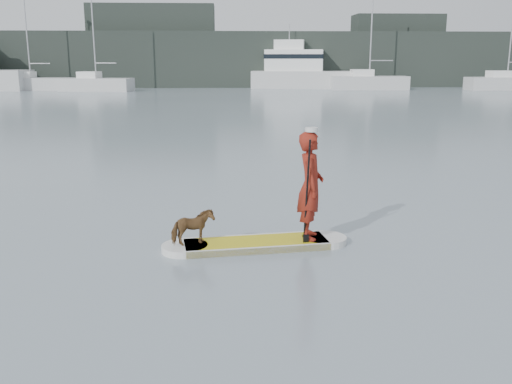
{
  "coord_description": "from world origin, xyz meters",
  "views": [
    {
      "loc": [
        -1.76,
        -13.18,
        3.26
      ],
      "look_at": [
        -1.27,
        -3.65,
        1.0
      ],
      "focal_mm": 40.0,
      "sensor_mm": 36.0,
      "label": 1
    }
  ],
  "objects_px": {
    "sailboat_f": "(506,82)",
    "paddler": "(310,186)",
    "sailboat_e": "(368,82)",
    "motor_yacht_a": "(300,70)",
    "paddleboard": "(256,244)",
    "dog": "(193,227)",
    "sailboat_b": "(30,82)",
    "sailboat_c": "(96,83)"
  },
  "relations": [
    {
      "from": "sailboat_f",
      "to": "paddler",
      "type": "bearing_deg",
      "value": -121.33
    },
    {
      "from": "sailboat_e",
      "to": "motor_yacht_a",
      "type": "distance_m",
      "value": 7.51
    },
    {
      "from": "paddler",
      "to": "motor_yacht_a",
      "type": "xyz_separation_m",
      "value": [
        6.47,
        52.5,
        0.81
      ]
    },
    {
      "from": "paddleboard",
      "to": "dog",
      "type": "relative_size",
      "value": 4.54
    },
    {
      "from": "motor_yacht_a",
      "to": "paddleboard",
      "type": "bearing_deg",
      "value": -87.33
    },
    {
      "from": "motor_yacht_a",
      "to": "paddler",
      "type": "bearing_deg",
      "value": -86.32
    },
    {
      "from": "paddleboard",
      "to": "dog",
      "type": "bearing_deg",
      "value": 180.0
    },
    {
      "from": "paddleboard",
      "to": "motor_yacht_a",
      "type": "xyz_separation_m",
      "value": [
        7.43,
        52.62,
        1.82
      ]
    },
    {
      "from": "paddler",
      "to": "dog",
      "type": "height_order",
      "value": "paddler"
    },
    {
      "from": "dog",
      "to": "sailboat_b",
      "type": "distance_m",
      "value": 54.03
    },
    {
      "from": "paddler",
      "to": "sailboat_b",
      "type": "height_order",
      "value": "sailboat_b"
    },
    {
      "from": "paddler",
      "to": "dog",
      "type": "bearing_deg",
      "value": 104.43
    },
    {
      "from": "sailboat_c",
      "to": "sailboat_e",
      "type": "bearing_deg",
      "value": 14.36
    },
    {
      "from": "paddleboard",
      "to": "dog",
      "type": "xyz_separation_m",
      "value": [
        -1.1,
        -0.14,
        0.37
      ]
    },
    {
      "from": "sailboat_b",
      "to": "sailboat_c",
      "type": "bearing_deg",
      "value": -9.96
    },
    {
      "from": "sailboat_b",
      "to": "motor_yacht_a",
      "type": "distance_m",
      "value": 27.87
    },
    {
      "from": "dog",
      "to": "sailboat_c",
      "type": "height_order",
      "value": "sailboat_c"
    },
    {
      "from": "motor_yacht_a",
      "to": "sailboat_f",
      "type": "bearing_deg",
      "value": -1.6
    },
    {
      "from": "sailboat_f",
      "to": "motor_yacht_a",
      "type": "height_order",
      "value": "sailboat_f"
    },
    {
      "from": "paddleboard",
      "to": "motor_yacht_a",
      "type": "distance_m",
      "value": 53.18
    },
    {
      "from": "sailboat_c",
      "to": "sailboat_f",
      "type": "bearing_deg",
      "value": 11.51
    },
    {
      "from": "paddler",
      "to": "motor_yacht_a",
      "type": "height_order",
      "value": "motor_yacht_a"
    },
    {
      "from": "sailboat_c",
      "to": "motor_yacht_a",
      "type": "relative_size",
      "value": 0.87
    },
    {
      "from": "sailboat_e",
      "to": "sailboat_c",
      "type": "bearing_deg",
      "value": -175.3
    },
    {
      "from": "dog",
      "to": "sailboat_c",
      "type": "relative_size",
      "value": 0.07
    },
    {
      "from": "sailboat_f",
      "to": "sailboat_c",
      "type": "bearing_deg",
      "value": 178.01
    },
    {
      "from": "dog",
      "to": "sailboat_e",
      "type": "bearing_deg",
      "value": -42.15
    },
    {
      "from": "sailboat_c",
      "to": "motor_yacht_a",
      "type": "height_order",
      "value": "sailboat_c"
    },
    {
      "from": "paddleboard",
      "to": "dog",
      "type": "distance_m",
      "value": 1.16
    },
    {
      "from": "dog",
      "to": "paddleboard",
      "type": "bearing_deg",
      "value": -107.54
    },
    {
      "from": "paddler",
      "to": "sailboat_f",
      "type": "height_order",
      "value": "sailboat_f"
    },
    {
      "from": "sailboat_b",
      "to": "sailboat_e",
      "type": "distance_m",
      "value": 34.51
    },
    {
      "from": "sailboat_b",
      "to": "sailboat_f",
      "type": "distance_m",
      "value": 48.41
    },
    {
      "from": "paddleboard",
      "to": "paddler",
      "type": "relative_size",
      "value": 1.72
    },
    {
      "from": "sailboat_c",
      "to": "motor_yacht_a",
      "type": "bearing_deg",
      "value": 23.67
    },
    {
      "from": "sailboat_b",
      "to": "dog",
      "type": "bearing_deg",
      "value": -62.02
    },
    {
      "from": "sailboat_c",
      "to": "sailboat_e",
      "type": "relative_size",
      "value": 0.89
    },
    {
      "from": "paddleboard",
      "to": "sailboat_b",
      "type": "xyz_separation_m",
      "value": [
        -20.33,
        50.35,
        0.72
      ]
    },
    {
      "from": "sailboat_b",
      "to": "paddleboard",
      "type": "bearing_deg",
      "value": -60.89
    },
    {
      "from": "sailboat_f",
      "to": "motor_yacht_a",
      "type": "bearing_deg",
      "value": 165.79
    },
    {
      "from": "paddler",
      "to": "sailboat_c",
      "type": "bearing_deg",
      "value": 23.44
    },
    {
      "from": "paddleboard",
      "to": "sailboat_f",
      "type": "distance_m",
      "value": 55.7
    }
  ]
}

